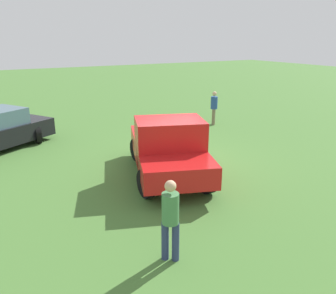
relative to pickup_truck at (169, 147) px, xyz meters
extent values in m
plane|color=#477533|center=(-0.87, 0.89, -0.94)|extent=(80.00, 80.00, 0.00)
cylinder|color=black|center=(-1.72, -0.25, -0.54)|extent=(0.78, 0.22, 0.78)
cylinder|color=black|center=(-1.17, 1.29, -0.54)|extent=(0.78, 0.22, 0.78)
cylinder|color=black|center=(0.95, -1.21, -0.54)|extent=(0.78, 0.22, 0.78)
cylinder|color=black|center=(1.51, 0.32, -0.54)|extent=(0.78, 0.22, 0.78)
cube|color=red|center=(-1.36, 0.49, -0.20)|extent=(2.33, 2.42, 0.64)
cube|color=red|center=(0.14, -0.05, 0.18)|extent=(1.99, 2.30, 1.40)
cube|color=slate|center=(0.14, -0.05, 0.62)|extent=(1.74, 2.08, 0.48)
cube|color=red|center=(0.98, -0.35, -0.22)|extent=(2.66, 2.54, 0.60)
cube|color=silver|center=(-2.14, 0.77, -0.46)|extent=(0.74, 1.78, 0.16)
cylinder|color=black|center=(-5.55, -2.84, -0.59)|extent=(0.69, 0.20, 0.69)
cylinder|color=black|center=(-6.86, -3.63, -0.59)|extent=(0.69, 0.20, 0.69)
cylinder|color=#7A6B51|center=(-4.49, 5.01, -0.55)|extent=(0.14, 0.14, 0.77)
cylinder|color=#7A6B51|center=(-4.63, 5.15, -0.55)|extent=(0.14, 0.14, 0.77)
cylinder|color=#284C93|center=(-4.56, 5.08, 0.13)|extent=(0.45, 0.45, 0.58)
sphere|color=#D8AD84|center=(-4.56, 5.08, 0.56)|extent=(0.21, 0.21, 0.21)
cylinder|color=navy|center=(3.63, -1.91, -0.54)|extent=(0.14, 0.14, 0.79)
cylinder|color=navy|center=(3.51, -2.07, -0.54)|extent=(0.14, 0.14, 0.79)
cylinder|color=#477F4C|center=(3.57, -1.99, 0.15)|extent=(0.45, 0.45, 0.59)
sphere|color=#D8AD84|center=(3.57, -1.99, 0.59)|extent=(0.21, 0.21, 0.21)
camera|label=1|loc=(8.39, -4.76, 3.12)|focal=36.54mm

